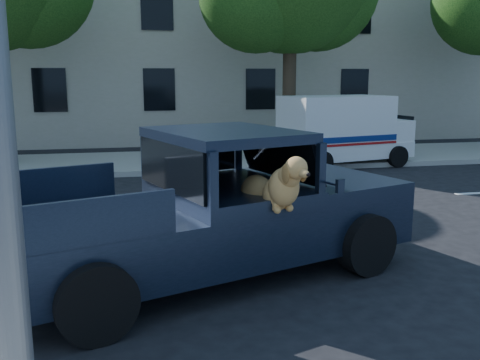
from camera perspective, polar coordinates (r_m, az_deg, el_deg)
The scene contains 6 objects.
ground at distance 7.94m, azimuth -9.68°, elevation -9.10°, with size 120.00×120.00×0.00m, color black.
far_sidewalk at distance 16.86m, azimuth -10.94°, elevation 1.84°, with size 60.00×4.00×0.15m, color gray.
lane_stripes at distance 11.40m, azimuth -0.28°, elevation -2.68°, with size 21.60×0.14×0.01m, color silver, non-canonical shape.
building_main at distance 24.24m, azimuth -4.31°, elevation 15.23°, with size 26.00×6.00×9.00m, color beige.
pickup_truck at distance 7.26m, azimuth -3.88°, elevation -5.25°, with size 5.99×3.87×2.00m.
mail_truck at distance 16.57m, azimuth 10.90°, elevation 4.66°, with size 4.17×2.66×2.13m.
Camera 1 is at (-0.21, -7.46, 2.71)m, focal length 40.00 mm.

